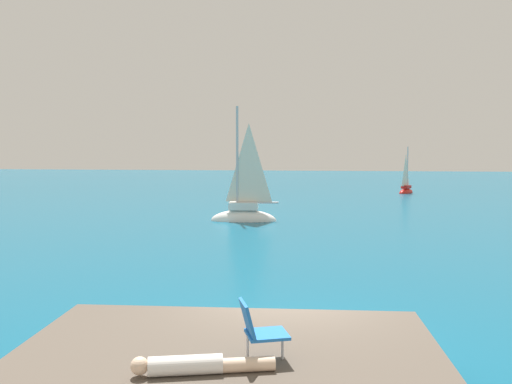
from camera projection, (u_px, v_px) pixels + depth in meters
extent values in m
plane|color=#0F5675|center=(284.00, 348.00, 10.15)|extent=(160.00, 160.00, 0.00)
cube|color=#504F3D|center=(126.00, 349.00, 10.13)|extent=(1.47, 1.34, 0.70)
cube|color=brown|center=(211.00, 349.00, 10.12)|extent=(1.54, 1.79, 0.91)
ellipsoid|color=white|center=(244.00, 221.00, 27.92)|extent=(3.42, 1.33, 1.16)
cube|color=white|center=(244.00, 206.00, 27.86)|extent=(1.51, 0.89, 0.38)
cylinder|color=#B7B7BC|center=(237.00, 158.00, 27.69)|extent=(0.13, 0.13, 5.26)
cylinder|color=#B2B2B7|center=(258.00, 203.00, 27.80)|extent=(2.10, 0.21, 0.10)
pyramid|color=silver|center=(249.00, 162.00, 27.66)|extent=(1.68, 0.15, 3.99)
ellipsoid|color=red|center=(406.00, 193.00, 45.21)|extent=(1.78, 2.29, 0.76)
cube|color=red|center=(406.00, 187.00, 45.17)|extent=(0.95, 1.10, 0.25)
cylinder|color=#B7B7BC|center=(408.00, 168.00, 45.21)|extent=(0.08, 0.08, 3.46)
cylinder|color=#B2B2B7|center=(404.00, 186.00, 44.78)|extent=(0.76, 1.22, 0.07)
pyramid|color=silver|center=(406.00, 169.00, 44.91)|extent=(0.60, 0.97, 2.63)
cylinder|color=white|center=(186.00, 365.00, 6.63)|extent=(0.93, 0.45, 0.24)
cylinder|color=beige|center=(247.00, 365.00, 6.73)|extent=(0.72, 0.35, 0.18)
sphere|color=beige|center=(140.00, 366.00, 6.56)|extent=(0.22, 0.22, 0.22)
cube|color=blue|center=(267.00, 334.00, 7.06)|extent=(0.65, 0.62, 0.04)
cube|color=blue|center=(247.00, 319.00, 6.99)|extent=(0.30, 0.50, 0.45)
cylinder|color=silver|center=(283.00, 346.00, 7.11)|extent=(0.04, 0.04, 0.35)
cylinder|color=silver|center=(247.00, 349.00, 7.02)|extent=(0.04, 0.04, 0.35)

